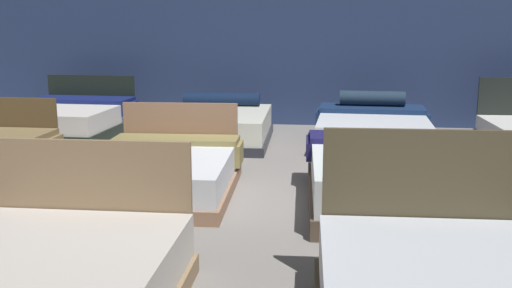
# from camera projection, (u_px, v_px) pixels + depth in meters

# --- Properties ---
(ground_plane) EXTENTS (18.00, 18.00, 0.02)m
(ground_plane) POSITION_uv_depth(u_px,v_px,m) (273.00, 198.00, 6.23)
(ground_plane) COLOR gray
(showroom_back_wall) EXTENTS (18.00, 0.06, 3.50)m
(showroom_back_wall) POSITION_uv_depth(u_px,v_px,m) (298.00, 25.00, 10.30)
(showroom_back_wall) COLOR navy
(showroom_back_wall) RESTS_ON ground_plane
(bed_5) EXTENTS (1.58, 2.01, 0.86)m
(bed_5) POSITION_uv_depth(u_px,v_px,m) (164.00, 173.00, 6.32)
(bed_5) COLOR #906950
(bed_5) RESTS_ON ground_plane
(bed_6) EXTENTS (1.64, 2.19, 0.58)m
(bed_6) POSITION_uv_depth(u_px,v_px,m) (386.00, 180.00, 5.90)
(bed_6) COLOR #4F4032
(bed_6) RESTS_ON ground_plane
(bed_8) EXTENTS (1.74, 2.02, 0.91)m
(bed_8) POSITION_uv_depth(u_px,v_px,m) (68.00, 121.00, 9.40)
(bed_8) COLOR black
(bed_8) RESTS_ON ground_plane
(bed_9) EXTENTS (1.72, 2.06, 0.68)m
(bed_9) POSITION_uv_depth(u_px,v_px,m) (215.00, 127.00, 9.03)
(bed_9) COLOR #272931
(bed_9) RESTS_ON ground_plane
(bed_10) EXTENTS (1.76, 2.12, 0.74)m
(bed_10) POSITION_uv_depth(u_px,v_px,m) (372.00, 129.00, 8.81)
(bed_10) COLOR #8D6F4E
(bed_10) RESTS_ON ground_plane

